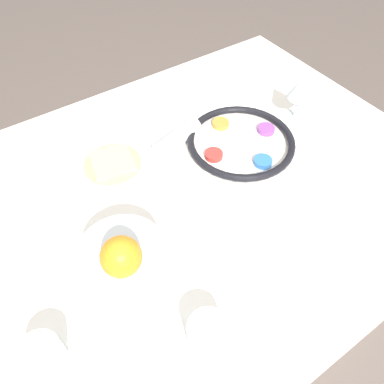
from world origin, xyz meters
name	(u,v)px	position (x,y,z in m)	size (l,w,h in m)	color
ground_plane	(188,303)	(0.00, 0.00, 0.00)	(8.00, 8.00, 0.00)	#564C47
dining_table	(187,258)	(0.00, 0.00, 0.36)	(1.33, 0.97, 0.71)	white
seder_plate	(241,142)	(-0.21, -0.04, 0.73)	(0.30, 0.30, 0.03)	silver
wine_glass	(301,88)	(-0.42, -0.05, 0.81)	(0.07, 0.07, 0.14)	silver
fruit_stand	(123,258)	(0.24, 0.14, 0.79)	(0.17, 0.17, 0.10)	silver
orange_fruit	(121,257)	(0.25, 0.18, 0.85)	(0.08, 0.08, 0.08)	orange
bread_plate	(113,163)	(0.12, -0.17, 0.72)	(0.15, 0.15, 0.02)	tan
napkin_roll	(175,139)	(-0.06, -0.14, 0.74)	(0.17, 0.09, 0.05)	white
cup_near	(208,333)	(0.18, 0.34, 0.74)	(0.08, 0.08, 0.06)	silver
cup_mid	(42,357)	(0.44, 0.21, 0.74)	(0.08, 0.08, 0.06)	silver
spoon	(176,132)	(-0.09, -0.19, 0.72)	(0.18, 0.03, 0.01)	silver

